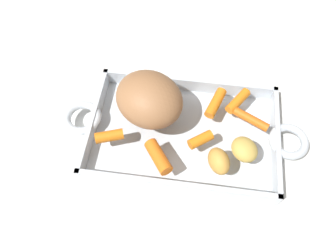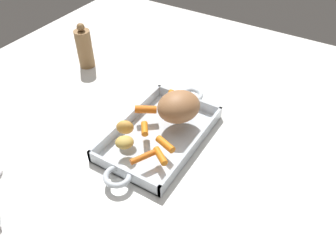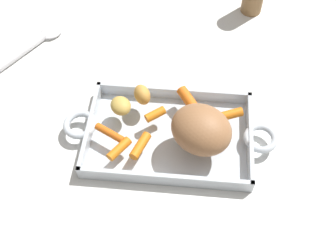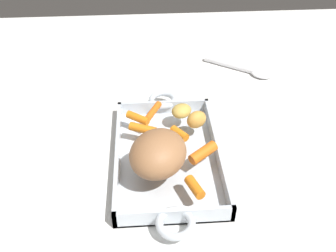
# 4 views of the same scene
# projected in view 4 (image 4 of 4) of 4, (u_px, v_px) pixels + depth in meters

# --- Properties ---
(ground_plane) EXTENTS (1.62, 1.62, 0.00)m
(ground_plane) POSITION_uv_depth(u_px,v_px,m) (168.00, 160.00, 0.84)
(ground_plane) COLOR white
(roasting_dish) EXTENTS (0.45, 0.22, 0.04)m
(roasting_dish) POSITION_uv_depth(u_px,v_px,m) (168.00, 156.00, 0.84)
(roasting_dish) COLOR silver
(roasting_dish) RESTS_ON ground_plane
(pork_roast) EXTENTS (0.16, 0.15, 0.08)m
(pork_roast) POSITION_uv_depth(u_px,v_px,m) (158.00, 154.00, 0.74)
(pork_roast) COLOR #9F6B44
(pork_roast) RESTS_ON roasting_dish
(baby_carrot_southwest) EXTENTS (0.06, 0.07, 0.03)m
(baby_carrot_southwest) POSITION_uv_depth(u_px,v_px,m) (203.00, 153.00, 0.79)
(baby_carrot_southwest) COLOR orange
(baby_carrot_southwest) RESTS_ON roasting_dish
(baby_carrot_northwest) EXTENTS (0.05, 0.04, 0.02)m
(baby_carrot_northwest) POSITION_uv_depth(u_px,v_px,m) (179.00, 133.00, 0.84)
(baby_carrot_northwest) COLOR orange
(baby_carrot_northwest) RESTS_ON roasting_dish
(baby_carrot_northeast) EXTENTS (0.04, 0.06, 0.02)m
(baby_carrot_northeast) POSITION_uv_depth(u_px,v_px,m) (143.00, 129.00, 0.85)
(baby_carrot_northeast) COLOR orange
(baby_carrot_northeast) RESTS_ON roasting_dish
(baby_carrot_center_left) EXTENTS (0.05, 0.06, 0.02)m
(baby_carrot_center_left) POSITION_uv_depth(u_px,v_px,m) (138.00, 118.00, 0.88)
(baby_carrot_center_left) COLOR orange
(baby_carrot_center_left) RESTS_ON roasting_dish
(baby_carrot_long) EXTENTS (0.07, 0.04, 0.02)m
(baby_carrot_long) POSITION_uv_depth(u_px,v_px,m) (153.00, 111.00, 0.91)
(baby_carrot_long) COLOR orange
(baby_carrot_long) RESTS_ON roasting_dish
(baby_carrot_center_right) EXTENTS (0.05, 0.04, 0.02)m
(baby_carrot_center_right) POSITION_uv_depth(u_px,v_px,m) (195.00, 187.00, 0.72)
(baby_carrot_center_right) COLOR orange
(baby_carrot_center_right) RESTS_ON roasting_dish
(potato_whole) EXTENTS (0.06, 0.06, 0.03)m
(potato_whole) POSITION_uv_depth(u_px,v_px,m) (181.00, 111.00, 0.90)
(potato_whole) COLOR gold
(potato_whole) RESTS_ON roasting_dish
(potato_golden_small) EXTENTS (0.05, 0.06, 0.04)m
(potato_golden_small) POSITION_uv_depth(u_px,v_px,m) (196.00, 120.00, 0.86)
(potato_golden_small) COLOR gold
(potato_golden_small) RESTS_ON roasting_dish
(serving_spoon) EXTENTS (0.15, 0.19, 0.02)m
(serving_spoon) POSITION_uv_depth(u_px,v_px,m) (243.00, 68.00, 1.14)
(serving_spoon) COLOR white
(serving_spoon) RESTS_ON ground_plane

